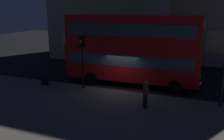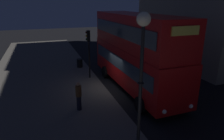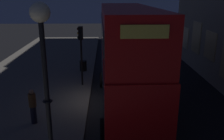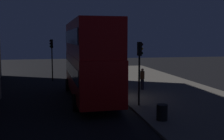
# 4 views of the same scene
# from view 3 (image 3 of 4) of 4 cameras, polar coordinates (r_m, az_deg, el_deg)

# --- Properties ---
(ground_plane) EXTENTS (80.00, 80.00, 0.00)m
(ground_plane) POSITION_cam_3_polar(r_m,az_deg,el_deg) (14.61, -2.73, -7.39)
(ground_plane) COLOR black
(sidewalk_slab) EXTENTS (44.00, 8.62, 0.12)m
(sidewalk_slab) POSITION_cam_3_polar(r_m,az_deg,el_deg) (15.52, -21.50, -6.89)
(sidewalk_slab) COLOR #5B564F
(sidewalk_slab) RESTS_ON ground
(double_decker_bus) EXTENTS (10.61, 3.11, 5.45)m
(double_decker_bus) POSITION_cam_3_polar(r_m,az_deg,el_deg) (13.35, 3.37, 3.94)
(double_decker_bus) COLOR #B20F0F
(double_decker_bus) RESTS_ON ground
(traffic_light_near_kerb) EXTENTS (0.35, 0.38, 3.97)m
(traffic_light_near_kerb) POSITION_cam_3_polar(r_m,az_deg,el_deg) (16.23, -7.25, 6.05)
(traffic_light_near_kerb) COLOR black
(traffic_light_near_kerb) RESTS_ON sidewalk_slab
(street_lamp) EXTENTS (0.53, 0.53, 5.78)m
(street_lamp) POSITION_cam_3_polar(r_m,az_deg,el_deg) (6.89, -15.51, 2.76)
(street_lamp) COLOR black
(street_lamp) RESTS_ON sidewalk_slab
(pedestrian) EXTENTS (0.35, 0.35, 1.74)m
(pedestrian) POSITION_cam_3_polar(r_m,az_deg,el_deg) (12.33, -17.87, -7.91)
(pedestrian) COLOR black
(pedestrian) RESTS_ON sidewalk_slab
(litter_bin) EXTENTS (0.57, 0.57, 0.82)m
(litter_bin) POSITION_cam_3_polar(r_m,az_deg,el_deg) (20.01, -6.69, 1.00)
(litter_bin) COLOR black
(litter_bin) RESTS_ON sidewalk_slab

